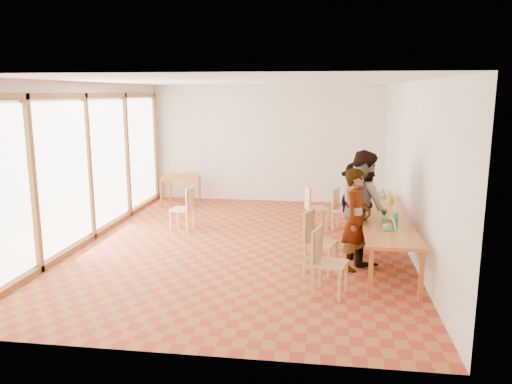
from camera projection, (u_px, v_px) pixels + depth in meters
The scene contains 25 objects.
ground at pixel (242, 245), 9.33m from camera, with size 8.00×8.00×0.00m, color #A25627.
wall_back at pixel (268, 144), 12.92m from camera, with size 6.00×0.10×3.00m, color beige.
wall_front at pixel (178, 221), 5.15m from camera, with size 6.00×0.10×3.00m, color beige.
wall_right at pixel (413, 169), 8.62m from camera, with size 0.10×8.00×3.00m, color beige.
window_wall at pixel (88, 163), 9.44m from camera, with size 0.10×8.00×3.00m, color white.
ceiling at pixel (241, 80), 8.73m from camera, with size 6.00×8.00×0.04m, color white.
communal_table at pixel (382, 216), 8.66m from camera, with size 0.80×4.00×0.75m.
side_table at pixel (180, 179), 12.59m from camera, with size 0.90×0.90×0.75m.
chair_near at pixel (323, 254), 7.00m from camera, with size 0.55×0.55×0.51m.
chair_mid at pixel (315, 234), 7.89m from camera, with size 0.57×0.57×0.52m.
chair_far at pixel (312, 203), 10.37m from camera, with size 0.52×0.52×0.48m.
chair_empty at pixel (339, 204), 10.36m from camera, with size 0.51×0.51×0.46m.
chair_spare at pixel (186, 204), 10.28m from camera, with size 0.47×0.47×0.48m.
person_near at pixel (356, 219), 7.94m from camera, with size 0.60×0.39×1.64m, color gray.
person_mid at pixel (364, 206), 8.29m from camera, with size 0.92×0.71×1.89m, color gray.
person_far at pixel (357, 208), 8.78m from camera, with size 1.05×0.60×1.62m, color gray.
laptop_near at pixel (390, 227), 7.59m from camera, with size 0.21×0.24×0.18m.
laptop_mid at pixel (391, 216), 8.19m from camera, with size 0.25×0.28×0.21m.
laptop_far at pixel (382, 194), 9.94m from camera, with size 0.23×0.26×0.21m.
yellow_mug at pixel (391, 200), 9.43m from camera, with size 0.12×0.12×0.10m, color gold.
green_bottle at pixel (395, 222), 7.51m from camera, with size 0.07×0.07×0.28m, color #15793B.
clear_glass at pixel (397, 217), 8.18m from camera, with size 0.07×0.07×0.09m, color silver.
condiment_cup at pixel (386, 227), 7.67m from camera, with size 0.08×0.08×0.06m, color white.
pink_phone at pixel (375, 233), 7.41m from camera, with size 0.05×0.10×0.01m, color #E74588.
black_pouch at pixel (367, 204), 9.16m from camera, with size 0.16×0.26×0.09m, color black.
Camera 1 is at (1.50, -8.83, 2.81)m, focal length 35.00 mm.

